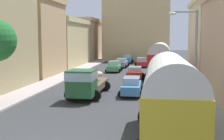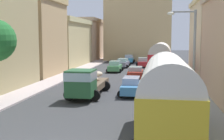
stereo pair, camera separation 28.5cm
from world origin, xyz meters
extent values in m
plane|color=#353639|center=(0.00, 27.00, 0.00)|extent=(154.00, 154.00, 0.00)
cube|color=#B2A4A3|center=(-7.25, 27.00, 0.07)|extent=(2.50, 70.00, 0.14)
cube|color=#969A94|center=(7.25, 27.00, 0.07)|extent=(2.50, 70.00, 0.14)
cube|color=tan|center=(-10.78, 25.46, 4.67)|extent=(4.56, 9.34, 9.34)
cube|color=tan|center=(-10.97, 38.01, 3.63)|extent=(4.94, 14.80, 7.26)
cube|color=#BEB684|center=(-10.97, 38.01, 7.65)|extent=(5.43, 14.80, 0.77)
cube|color=tan|center=(-11.36, 52.60, 4.11)|extent=(5.73, 13.15, 8.22)
cube|color=tan|center=(-11.36, 52.60, 8.55)|extent=(6.30, 13.15, 0.66)
cube|color=beige|center=(10.59, 25.57, 4.40)|extent=(4.17, 11.30, 8.80)
cube|color=beige|center=(10.59, 25.57, 9.05)|extent=(4.59, 11.30, 0.50)
cube|color=tan|center=(0.00, 52.20, 6.40)|extent=(13.67, 6.38, 12.80)
cube|color=tan|center=(-4.78, 50.61, 9.70)|extent=(2.57, 2.57, 19.40)
cube|color=tan|center=(4.78, 50.61, 9.70)|extent=(2.57, 2.57, 19.40)
cube|color=gold|center=(4.77, 3.00, 1.71)|extent=(2.42, 8.35, 2.43)
cylinder|color=silver|center=(4.77, 3.00, 2.93)|extent=(2.37, 8.18, 2.35)
cube|color=#99B7C6|center=(4.77, 3.00, 2.25)|extent=(2.46, 7.68, 0.78)
cylinder|color=black|center=(3.63, 5.59, 0.50)|extent=(1.00, 0.35, 1.00)
cylinder|color=black|center=(5.91, 5.59, 0.50)|extent=(1.00, 0.35, 1.00)
cube|color=red|center=(4.59, 24.77, 1.79)|extent=(2.76, 8.44, 2.58)
cylinder|color=silver|center=(4.59, 24.77, 3.08)|extent=(2.70, 8.27, 2.40)
cube|color=#99B7C6|center=(4.59, 24.77, 2.36)|extent=(2.78, 7.77, 0.83)
cylinder|color=black|center=(3.52, 27.40, 0.50)|extent=(1.00, 0.35, 1.00)
cylinder|color=black|center=(5.85, 27.31, 0.50)|extent=(1.00, 0.35, 1.00)
cylinder|color=black|center=(3.33, 22.22, 0.50)|extent=(1.00, 0.35, 1.00)
cylinder|color=black|center=(5.66, 22.14, 0.50)|extent=(1.00, 0.35, 1.00)
cube|color=#255733|center=(-1.50, 11.10, 1.45)|extent=(2.05, 2.22, 2.00)
cube|color=#99B7C6|center=(-1.50, 11.10, 2.01)|extent=(2.09, 2.30, 0.64)
cube|color=brown|center=(-1.47, 14.88, 0.73)|extent=(2.08, 5.38, 0.55)
ellipsoid|color=beige|center=(-1.69, 16.75, 1.23)|extent=(0.74, 0.90, 0.46)
ellipsoid|color=beige|center=(-1.31, 14.43, 1.29)|extent=(1.01, 0.82, 0.57)
ellipsoid|color=beige|center=(-1.37, 14.95, 1.29)|extent=(1.00, 1.11, 0.58)
ellipsoid|color=beige|center=(-1.12, 15.59, 1.59)|extent=(1.22, 1.21, 0.49)
ellipsoid|color=beige|center=(-1.91, 13.67, 1.68)|extent=(1.08, 1.17, 0.57)
cylinder|color=black|center=(-0.48, 11.31, 0.45)|extent=(0.90, 0.32, 0.90)
cylinder|color=black|center=(-2.51, 11.33, 0.45)|extent=(0.90, 0.32, 0.90)
cylinder|color=black|center=(-0.45, 15.85, 0.45)|extent=(0.90, 0.31, 0.90)
cylinder|color=black|center=(-2.48, 15.87, 0.45)|extent=(0.90, 0.31, 0.90)
cube|color=#4A945A|center=(-1.73, 30.77, 0.63)|extent=(1.63, 3.95, 0.73)
cube|color=#92BDBE|center=(-1.73, 30.77, 1.29)|extent=(1.43, 2.06, 0.58)
cylinder|color=black|center=(-0.92, 29.56, 0.30)|extent=(0.60, 0.21, 0.60)
cylinder|color=black|center=(-2.53, 29.55, 0.30)|extent=(0.60, 0.21, 0.60)
cylinder|color=black|center=(-0.94, 32.00, 0.30)|extent=(0.60, 0.21, 0.60)
cylinder|color=black|center=(-2.55, 31.99, 0.30)|extent=(0.60, 0.21, 0.60)
cube|color=slate|center=(-1.34, 36.89, 0.64)|extent=(1.88, 3.86, 0.73)
cube|color=#92BCBC|center=(-1.34, 36.89, 1.25)|extent=(1.55, 2.05, 0.50)
cylinder|color=black|center=(-0.63, 35.67, 0.30)|extent=(0.60, 0.21, 0.60)
cylinder|color=black|center=(-2.23, 35.79, 0.30)|extent=(0.60, 0.21, 0.60)
cylinder|color=black|center=(-0.46, 37.99, 0.30)|extent=(0.60, 0.21, 0.60)
cylinder|color=black|center=(-2.06, 38.11, 0.30)|extent=(0.60, 0.21, 0.60)
cube|color=#3A93C7|center=(-1.23, 46.02, 0.64)|extent=(1.71, 4.34, 0.74)
cube|color=#A3ADC1|center=(-1.23, 46.02, 1.29)|extent=(1.47, 2.27, 0.56)
cylinder|color=black|center=(-0.39, 44.70, 0.30)|extent=(0.60, 0.21, 0.60)
cylinder|color=black|center=(-2.00, 44.67, 0.30)|extent=(0.60, 0.21, 0.60)
cylinder|color=black|center=(-0.46, 47.37, 0.30)|extent=(0.60, 0.21, 0.60)
cylinder|color=black|center=(-2.07, 47.33, 0.30)|extent=(0.60, 0.21, 0.60)
cube|color=#4285C2|center=(2.09, 14.37, 0.63)|extent=(1.60, 4.32, 0.71)
cube|color=#A2ADD0|center=(2.09, 14.37, 1.26)|extent=(1.39, 2.26, 0.55)
cylinder|color=black|center=(1.30, 15.69, 0.30)|extent=(0.60, 0.21, 0.60)
cylinder|color=black|center=(2.83, 15.71, 0.30)|extent=(0.60, 0.21, 0.60)
cylinder|color=black|center=(1.34, 13.02, 0.30)|extent=(0.60, 0.21, 0.60)
cylinder|color=black|center=(2.88, 13.05, 0.30)|extent=(0.60, 0.21, 0.60)
cube|color=#B03324|center=(1.71, 24.00, 0.64)|extent=(1.83, 3.86, 0.73)
cube|color=#9ABDC9|center=(1.71, 24.00, 1.24)|extent=(1.57, 2.02, 0.48)
cylinder|color=black|center=(0.82, 25.15, 0.30)|extent=(0.60, 0.21, 0.60)
cylinder|color=black|center=(2.54, 25.21, 0.30)|extent=(0.60, 0.21, 0.60)
cylinder|color=black|center=(0.89, 22.80, 0.30)|extent=(0.60, 0.21, 0.60)
cylinder|color=black|center=(2.61, 22.85, 0.30)|extent=(0.60, 0.21, 0.60)
cube|color=#AC262A|center=(1.81, 38.14, 0.64)|extent=(1.89, 3.86, 0.73)
cube|color=#98BEC2|center=(1.81, 38.14, 1.30)|extent=(1.57, 2.05, 0.60)
cylinder|color=black|center=(0.91, 39.24, 0.30)|extent=(0.60, 0.21, 0.60)
cylinder|color=black|center=(2.54, 39.36, 0.30)|extent=(0.60, 0.21, 0.60)
cylinder|color=black|center=(1.08, 36.92, 0.30)|extent=(0.60, 0.21, 0.60)
cylinder|color=black|center=(2.70, 37.03, 0.30)|extent=(0.60, 0.21, 0.60)
cylinder|color=gray|center=(6.50, 7.83, 3.29)|extent=(0.16, 0.16, 6.58)
cylinder|color=gray|center=(5.77, 7.83, 6.48)|extent=(1.45, 0.11, 0.11)
ellipsoid|color=silver|center=(5.05, 7.83, 6.38)|extent=(0.44, 0.28, 0.20)
camera|label=1|loc=(4.05, -10.72, 4.95)|focal=47.37mm
camera|label=2|loc=(4.33, -10.68, 4.95)|focal=47.37mm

